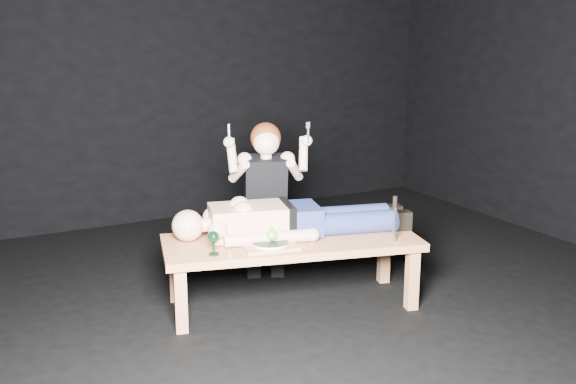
% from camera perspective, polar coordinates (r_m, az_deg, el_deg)
% --- Properties ---
extents(ground, '(5.00, 5.00, 0.00)m').
position_cam_1_polar(ground, '(4.50, 3.38, -9.51)').
color(ground, black).
rests_on(ground, ground).
extents(back_wall, '(5.00, 0.00, 5.00)m').
position_cam_1_polar(back_wall, '(6.40, -8.27, 11.17)').
color(back_wall, black).
rests_on(back_wall, ground).
extents(table, '(1.73, 1.00, 0.45)m').
position_cam_1_polar(table, '(4.42, 0.30, -6.76)').
color(table, '#B36E3F').
rests_on(table, ground).
extents(lying_man, '(1.67, 0.87, 0.26)m').
position_cam_1_polar(lying_man, '(4.42, 0.60, -1.95)').
color(lying_man, '#D8A188').
rests_on(lying_man, table).
extents(kneeling_woman, '(0.84, 0.88, 1.18)m').
position_cam_1_polar(kneeling_woman, '(4.79, -1.95, -0.58)').
color(kneeling_woman, black).
rests_on(kneeling_woman, ground).
extents(serving_tray, '(0.37, 0.30, 0.02)m').
position_cam_1_polar(serving_tray, '(4.18, -1.54, -4.57)').
color(serving_tray, '#AB8153').
rests_on(serving_tray, table).
extents(plate, '(0.26, 0.26, 0.02)m').
position_cam_1_polar(plate, '(4.18, -1.54, -4.33)').
color(plate, white).
rests_on(plate, serving_tray).
extents(apple, '(0.07, 0.07, 0.07)m').
position_cam_1_polar(apple, '(4.18, -1.36, -3.67)').
color(apple, green).
rests_on(apple, plate).
extents(goblet, '(0.09, 0.09, 0.15)m').
position_cam_1_polar(goblet, '(4.05, -6.30, -4.30)').
color(goblet, black).
rests_on(goblet, table).
extents(fork_flat, '(0.08, 0.17, 0.01)m').
position_cam_1_polar(fork_flat, '(4.11, -4.95, -5.06)').
color(fork_flat, '#B2B2B7').
rests_on(fork_flat, table).
extents(knife_flat, '(0.02, 0.17, 0.01)m').
position_cam_1_polar(knife_flat, '(4.19, 1.01, -4.62)').
color(knife_flat, '#B2B2B7').
rests_on(knife_flat, table).
extents(spoon_flat, '(0.04, 0.17, 0.01)m').
position_cam_1_polar(spoon_flat, '(4.26, 1.45, -4.33)').
color(spoon_flat, '#B2B2B7').
rests_on(spoon_flat, table).
extents(carving_knife, '(0.05, 0.05, 0.29)m').
position_cam_1_polar(carving_knife, '(4.32, 8.96, -2.24)').
color(carving_knife, '#B2B2B7').
rests_on(carving_knife, table).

